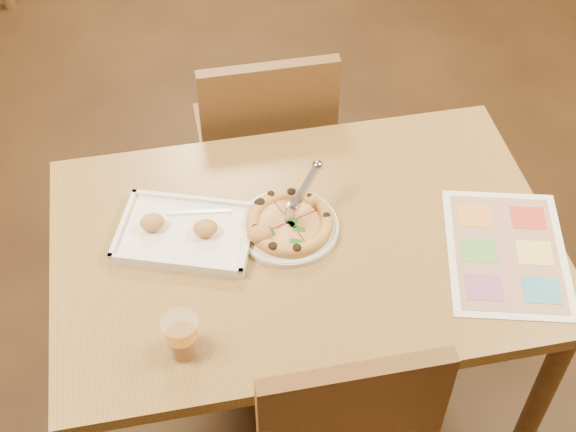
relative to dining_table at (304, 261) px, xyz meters
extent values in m
plane|color=#321F0D|center=(0.00, 0.00, -0.63)|extent=(7.00, 7.00, 0.00)
cube|color=olive|center=(0.00, 0.00, 0.07)|extent=(1.30, 0.85, 0.04)
cylinder|color=brown|center=(-0.59, 0.36, -0.29)|extent=(0.06, 0.06, 0.68)
cylinder|color=brown|center=(0.59, -0.36, -0.29)|extent=(0.06, 0.06, 0.68)
cylinder|color=brown|center=(0.59, 0.36, -0.29)|extent=(0.06, 0.06, 0.68)
cube|color=brown|center=(0.00, -0.51, 0.04)|extent=(0.42, 0.04, 0.45)
cube|color=brown|center=(0.00, 0.70, -0.18)|extent=(0.42, 0.42, 0.04)
cube|color=brown|center=(0.00, 0.51, 0.04)|extent=(0.42, 0.04, 0.45)
cylinder|color=white|center=(-0.03, 0.05, 0.09)|extent=(0.31, 0.31, 0.01)
cylinder|color=gold|center=(-0.03, 0.04, 0.10)|extent=(0.22, 0.22, 0.01)
cylinder|color=#D4BE73|center=(-0.03, 0.04, 0.11)|extent=(0.19, 0.19, 0.01)
torus|color=gold|center=(-0.03, 0.04, 0.11)|extent=(0.23, 0.23, 0.04)
cylinder|color=silver|center=(-0.02, 0.05, 0.16)|extent=(0.06, 0.07, 0.09)
cube|color=silver|center=(0.02, 0.10, 0.18)|extent=(0.10, 0.11, 0.06)
cube|color=white|center=(-0.30, 0.07, 0.10)|extent=(0.41, 0.34, 0.02)
cube|color=silver|center=(-0.30, 0.07, 0.11)|extent=(0.17, 0.03, 0.00)
ellipsoid|color=#BE8544|center=(-0.38, 0.10, 0.13)|extent=(0.06, 0.05, 0.04)
ellipsoid|color=#BE8544|center=(-0.25, 0.05, 0.13)|extent=(0.06, 0.05, 0.04)
ellipsoid|color=#BE8544|center=(-0.12, 0.01, 0.13)|extent=(0.06, 0.05, 0.04)
cylinder|color=#7E3F09|center=(-0.34, -0.27, 0.11)|extent=(0.07, 0.07, 0.05)
cylinder|color=white|center=(-0.34, -0.27, 0.14)|extent=(0.08, 0.08, 0.11)
cube|color=white|center=(0.50, -0.14, 0.09)|extent=(0.40, 0.48, 0.00)
camera|label=1|loc=(-0.30, -1.32, 1.66)|focal=50.00mm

